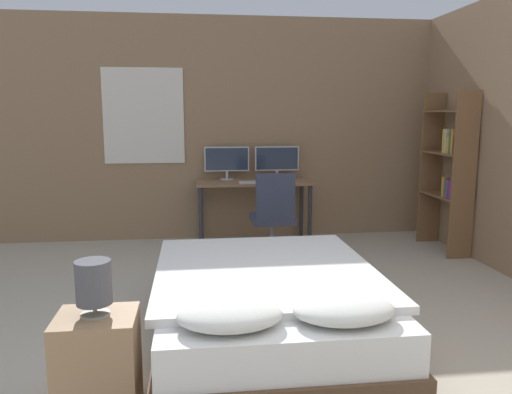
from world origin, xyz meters
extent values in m
cube|color=#8E7051|center=(0.00, 4.30, 1.35)|extent=(12.00, 0.06, 2.70)
cube|color=silver|center=(-1.39, 4.26, 1.52)|extent=(0.95, 0.01, 1.13)
cube|color=#A3B2CC|center=(-1.39, 4.26, 1.52)|extent=(0.87, 0.01, 1.05)
cube|color=brown|center=(-0.33, 1.26, 0.11)|extent=(1.43, 1.95, 0.22)
cube|color=white|center=(-0.33, 1.26, 0.34)|extent=(1.37, 1.89, 0.23)
cube|color=white|center=(-0.33, 1.37, 0.48)|extent=(1.47, 1.64, 0.05)
ellipsoid|color=silver|center=(-0.63, 0.53, 0.52)|extent=(0.55, 0.38, 0.13)
ellipsoid|color=silver|center=(-0.03, 0.53, 0.52)|extent=(0.55, 0.38, 0.13)
cube|color=#997551|center=(-1.31, 0.56, 0.27)|extent=(0.40, 0.35, 0.54)
cylinder|color=gray|center=(-1.31, 0.56, 0.55)|extent=(0.15, 0.15, 0.01)
cylinder|color=gray|center=(-1.31, 0.56, 0.58)|extent=(0.02, 0.02, 0.05)
cylinder|color=#4C4C51|center=(-1.31, 0.56, 0.71)|extent=(0.18, 0.18, 0.22)
cube|color=#846042|center=(-0.10, 3.95, 0.74)|extent=(1.37, 0.56, 0.03)
cylinder|color=#2D2D33|center=(-0.73, 3.72, 0.36)|extent=(0.05, 0.05, 0.72)
cylinder|color=#2D2D33|center=(0.54, 3.72, 0.36)|extent=(0.05, 0.05, 0.72)
cylinder|color=#2D2D33|center=(-0.73, 4.18, 0.36)|extent=(0.05, 0.05, 0.72)
cylinder|color=#2D2D33|center=(0.54, 4.18, 0.36)|extent=(0.05, 0.05, 0.72)
cylinder|color=#B7B7BC|center=(-0.41, 4.13, 0.76)|extent=(0.16, 0.16, 0.01)
cylinder|color=#B7B7BC|center=(-0.41, 4.13, 0.81)|extent=(0.03, 0.03, 0.09)
cube|color=#B7B7BC|center=(-0.41, 4.13, 1.00)|extent=(0.54, 0.03, 0.30)
cube|color=#232D42|center=(-0.41, 4.11, 1.00)|extent=(0.51, 0.00, 0.27)
cylinder|color=#B7B7BC|center=(0.21, 4.13, 0.76)|extent=(0.16, 0.16, 0.01)
cylinder|color=#B7B7BC|center=(0.21, 4.13, 0.81)|extent=(0.03, 0.03, 0.09)
cube|color=#B7B7BC|center=(0.21, 4.13, 1.00)|extent=(0.54, 0.03, 0.30)
cube|color=#232D42|center=(0.21, 4.11, 1.00)|extent=(0.51, 0.00, 0.27)
cube|color=#B7B7BC|center=(-0.10, 3.77, 0.76)|extent=(0.39, 0.13, 0.02)
ellipsoid|color=#B7B7BC|center=(0.19, 3.77, 0.77)|extent=(0.07, 0.05, 0.04)
cylinder|color=black|center=(0.02, 3.24, 0.02)|extent=(0.52, 0.52, 0.04)
cylinder|color=gray|center=(0.02, 3.24, 0.22)|extent=(0.05, 0.05, 0.36)
cube|color=#33384C|center=(0.02, 3.24, 0.44)|extent=(0.44, 0.44, 0.07)
cube|color=#33384C|center=(0.02, 3.05, 0.71)|extent=(0.40, 0.05, 0.47)
cube|color=brown|center=(2.02, 2.99, 0.89)|extent=(0.27, 0.02, 1.78)
cube|color=brown|center=(2.02, 3.74, 0.89)|extent=(0.27, 0.02, 1.78)
cube|color=brown|center=(2.02, 3.37, 0.62)|extent=(0.27, 0.72, 0.02)
cube|color=brown|center=(2.02, 3.37, 1.11)|extent=(0.27, 0.72, 0.02)
cube|color=brown|center=(2.02, 3.37, 1.57)|extent=(0.27, 0.72, 0.02)
cube|color=#337042|center=(2.02, 3.03, 0.77)|extent=(0.22, 0.02, 0.26)
cube|color=#7A387F|center=(2.02, 3.06, 0.75)|extent=(0.22, 0.03, 0.23)
cube|color=#7A387F|center=(2.02, 3.09, 0.73)|extent=(0.22, 0.02, 0.19)
cube|color=#7A387F|center=(2.02, 3.13, 0.74)|extent=(0.22, 0.04, 0.21)
cube|color=#337042|center=(2.02, 3.18, 0.74)|extent=(0.22, 0.04, 0.21)
cube|color=orange|center=(2.02, 3.23, 0.75)|extent=(0.22, 0.04, 0.22)
cube|color=#BCB29E|center=(2.02, 3.03, 1.23)|extent=(0.22, 0.02, 0.22)
cube|color=#28282D|center=(2.02, 3.05, 1.21)|extent=(0.22, 0.02, 0.19)
cube|color=orange|center=(2.02, 3.10, 1.25)|extent=(0.22, 0.04, 0.27)
cube|color=#337042|center=(2.02, 3.14, 1.24)|extent=(0.22, 0.02, 0.25)
cube|color=gold|center=(2.02, 3.18, 1.21)|extent=(0.22, 0.04, 0.18)
cube|color=#BCB29E|center=(2.02, 3.23, 1.25)|extent=(0.22, 0.04, 0.26)
cube|color=gold|center=(2.02, 3.28, 1.25)|extent=(0.22, 0.04, 0.26)
camera|label=1|loc=(-0.80, -1.90, 1.54)|focal=35.00mm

